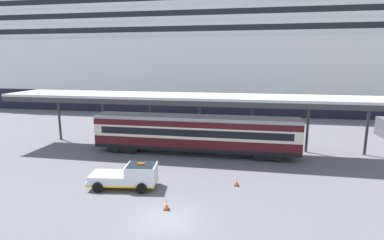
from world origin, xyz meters
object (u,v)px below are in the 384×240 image
object	(u,v)px
traffic_cone_mid	(237,182)
traffic_cone_near	(167,205)
train_carriage	(195,133)
service_truck	(130,175)
cruise_ship	(265,41)

from	to	relation	value
traffic_cone_mid	traffic_cone_near	bearing A→B (deg)	-132.94
train_carriage	service_truck	size ratio (longest dim) A/B	3.93
cruise_ship	service_truck	size ratio (longest dim) A/B	28.77
cruise_ship	traffic_cone_near	xyz separation A→B (m)	(-8.30, -47.26, -13.37)
service_truck	traffic_cone_near	bearing A→B (deg)	-38.31
cruise_ship	service_truck	bearing A→B (deg)	-105.20
traffic_cone_mid	train_carriage	bearing A→B (deg)	121.75
cruise_ship	traffic_cone_mid	xyz separation A→B (m)	(-3.85, -42.48, -13.39)
train_carriage	traffic_cone_mid	xyz separation A→B (m)	(4.67, -7.54, -1.99)
cruise_ship	traffic_cone_near	size ratio (longest dim) A/B	225.64
cruise_ship	service_truck	world-z (taller)	cruise_ship
service_truck	traffic_cone_near	world-z (taller)	service_truck
cruise_ship	traffic_cone_near	distance (m)	49.81
cruise_ship	traffic_cone_mid	world-z (taller)	cruise_ship
traffic_cone_near	service_truck	bearing A→B (deg)	141.69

